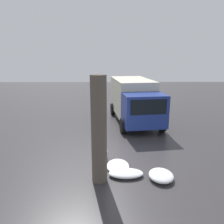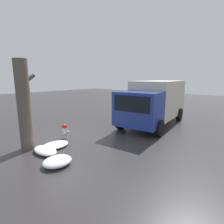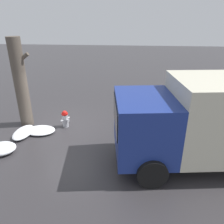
% 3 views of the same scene
% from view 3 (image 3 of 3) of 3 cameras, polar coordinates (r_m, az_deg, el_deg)
% --- Properties ---
extents(ground_plane, '(60.00, 60.00, 0.00)m').
position_cam_3_polar(ground_plane, '(10.08, -11.96, -3.72)').
color(ground_plane, '#333033').
extents(fire_hydrant, '(0.39, 0.44, 0.77)m').
position_cam_3_polar(fire_hydrant, '(9.90, -12.14, -1.69)').
color(fire_hydrant, '#B7B7BC').
rests_on(fire_hydrant, ground_plane).
extents(tree_trunk, '(0.84, 0.55, 3.84)m').
position_cam_3_polar(tree_trunk, '(10.14, -22.72, 6.88)').
color(tree_trunk, brown).
rests_on(tree_trunk, ground_plane).
extents(delivery_truck, '(6.66, 3.33, 2.86)m').
position_cam_3_polar(delivery_truck, '(7.76, 26.48, -1.58)').
color(delivery_truck, navy).
rests_on(delivery_truck, ground_plane).
extents(snow_pile_by_hydrant, '(1.25, 0.92, 0.18)m').
position_cam_3_polar(snow_pile_by_hydrant, '(9.84, -18.19, -4.57)').
color(snow_pile_by_hydrant, white).
rests_on(snow_pile_by_hydrant, ground_plane).
extents(snow_pile_curbside, '(0.72, 1.31, 0.23)m').
position_cam_3_polar(snow_pile_curbside, '(9.86, -22.15, -4.95)').
color(snow_pile_curbside, white).
rests_on(snow_pile_curbside, ground_plane).
extents(snow_pile_by_tree, '(1.05, 0.90, 0.29)m').
position_cam_3_polar(snow_pile_by_tree, '(9.00, -26.96, -8.51)').
color(snow_pile_by_tree, white).
rests_on(snow_pile_by_tree, ground_plane).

